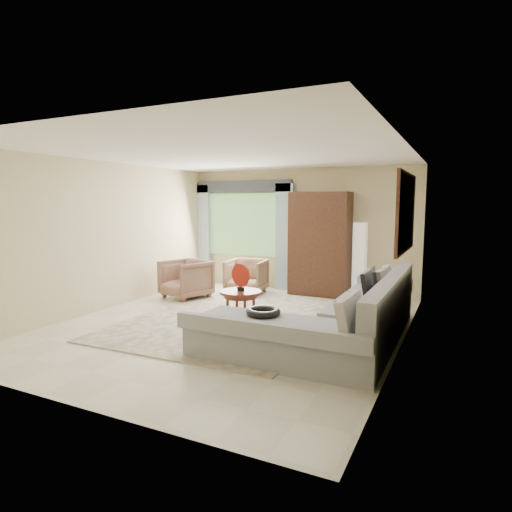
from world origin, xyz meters
The scene contains 17 objects.
ground centered at (0.00, 0.00, 0.00)m, with size 6.00×6.00×0.00m, color silver.
area_rug centered at (-0.14, 0.30, 0.01)m, with size 3.00×4.00×0.02m, color beige.
sectional_sofa centered at (1.78, -0.18, 0.28)m, with size 2.30×3.46×0.90m.
tv_screen centered at (2.05, 0.27, 0.72)m, with size 0.06×0.74×0.48m, color black.
garden_hose centered at (1.00, -0.99, 0.55)m, with size 0.43×0.43×0.09m, color black.
coffee_table centered at (0.29, -0.24, 0.32)m, with size 0.61×0.61×0.61m.
red_disc centered at (0.29, -0.24, 0.84)m, with size 0.34×0.34×0.03m, color #A41A10.
armchair_left centered at (-1.75, 1.27, 0.38)m, with size 0.81×0.84×0.76m, color #926A4F.
armchair_right centered at (-0.86, 2.18, 0.36)m, with size 0.77×0.79×0.72m, color #866049.
potted_plant centered at (-2.36, 2.42, 0.28)m, with size 0.51×0.44×0.57m, color #999999.
armoire centered at (0.55, 2.72, 1.05)m, with size 1.20×0.55×2.10m, color black.
floor_lamp centered at (1.35, 2.78, 0.75)m, with size 0.24×0.24×1.50m, color silver.
window centered at (-1.35, 2.97, 1.40)m, with size 1.80×0.04×1.40m, color #669E59.
curtain_left centered at (-2.40, 2.88, 1.15)m, with size 0.40×0.08×2.30m, color #9EB7CC.
curtain_right centered at (-0.30, 2.88, 1.15)m, with size 0.40×0.08×2.30m, color #9EB7CC.
valance centered at (-1.35, 2.90, 2.25)m, with size 2.40×0.12×0.26m, color #1E232D.
wall_mirror centered at (2.46, 0.35, 1.75)m, with size 0.05×1.70×1.05m.
Camera 1 is at (3.16, -5.65, 1.87)m, focal length 30.00 mm.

